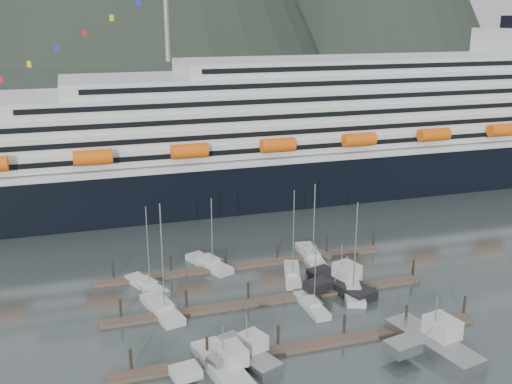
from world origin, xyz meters
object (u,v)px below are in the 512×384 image
(cruise_ship, at_px, (341,137))
(trawler_e, at_px, (340,283))
(sailboat_a, at_px, (162,310))
(sailboat_h, at_px, (352,291))
(sailboat_c, at_px, (312,306))
(trawler_a, at_px, (222,367))
(sailboat_f, at_px, (209,264))
(sailboat_d, at_px, (292,275))
(sailboat_e, at_px, (147,286))
(trawler_d, at_px, (432,342))
(trawler_b, at_px, (246,354))
(sailboat_g, at_px, (311,257))

(cruise_ship, xyz_separation_m, trawler_e, (-23.60, -50.97, -11.08))
(sailboat_a, relative_size, sailboat_h, 1.11)
(sailboat_c, relative_size, sailboat_h, 0.68)
(sailboat_a, bearing_deg, trawler_a, -178.54)
(cruise_ship, xyz_separation_m, sailboat_c, (-30.07, -55.54, -11.66))
(sailboat_f, relative_size, sailboat_h, 0.83)
(cruise_ship, xyz_separation_m, sailboat_h, (-22.61, -53.16, -11.60))
(cruise_ship, bearing_deg, sailboat_c, -118.44)
(trawler_e, bearing_deg, sailboat_d, 25.59)
(cruise_ship, distance_m, sailboat_f, 56.28)
(cruise_ship, xyz_separation_m, sailboat_a, (-50.40, -50.57, -11.58))
(sailboat_d, bearing_deg, sailboat_e, 100.65)
(cruise_ship, height_order, sailboat_d, cruise_ship)
(trawler_d, bearing_deg, sailboat_a, 45.48)
(trawler_b, xyz_separation_m, trawler_e, (18.99, 14.36, 0.12))
(sailboat_h, bearing_deg, sailboat_a, 102.82)
(cruise_ship, distance_m, trawler_a, 82.22)
(sailboat_d, distance_m, trawler_a, 27.85)
(sailboat_c, distance_m, trawler_b, 15.90)
(cruise_ship, xyz_separation_m, trawler_d, (-19.95, -69.89, -11.05))
(sailboat_h, xyz_separation_m, trawler_d, (2.67, -16.73, 0.55))
(sailboat_e, relative_size, sailboat_f, 1.10)
(sailboat_d, relative_size, trawler_b, 1.45)
(sailboat_a, relative_size, sailboat_g, 1.18)
(sailboat_c, distance_m, sailboat_g, 17.34)
(sailboat_c, bearing_deg, sailboat_d, -7.54)
(cruise_ship, xyz_separation_m, sailboat_e, (-51.43, -42.24, -11.63))
(trawler_a, xyz_separation_m, trawler_e, (22.43, 16.23, 0.10))
(sailboat_e, relative_size, trawler_b, 1.32)
(trawler_a, height_order, trawler_b, trawler_a)
(sailboat_g, bearing_deg, trawler_b, 150.81)
(sailboat_a, distance_m, sailboat_c, 20.92)
(sailboat_a, distance_m, trawler_e, 26.80)
(trawler_b, bearing_deg, sailboat_c, -73.72)
(sailboat_g, bearing_deg, sailboat_a, 119.64)
(sailboat_c, distance_m, sailboat_d, 10.46)
(sailboat_g, distance_m, trawler_b, 32.12)
(trawler_a, bearing_deg, trawler_e, -64.07)
(sailboat_g, bearing_deg, trawler_d, -166.06)
(sailboat_c, xyz_separation_m, sailboat_f, (-10.55, 18.37, 0.04))
(sailboat_d, bearing_deg, sailboat_c, -167.60)
(sailboat_a, bearing_deg, sailboat_g, -80.80)
(sailboat_e, bearing_deg, trawler_a, 168.53)
(cruise_ship, bearing_deg, sailboat_f, -137.54)
(cruise_ship, xyz_separation_m, sailboat_f, (-40.62, -37.17, -11.61))
(sailboat_d, relative_size, sailboat_h, 1.00)
(trawler_a, distance_m, trawler_d, 26.22)
(trawler_d, bearing_deg, sailboat_e, 36.58)
(sailboat_e, height_order, trawler_b, sailboat_e)
(sailboat_g, distance_m, trawler_e, 11.51)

